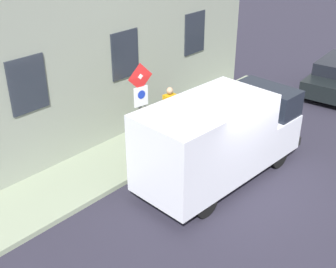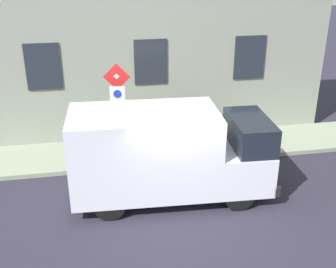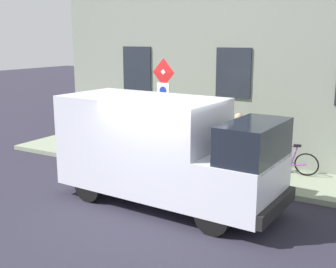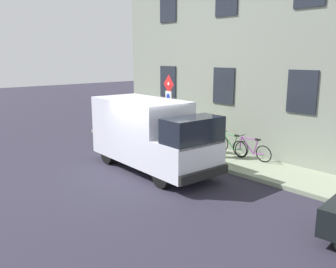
{
  "view_description": "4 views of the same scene",
  "coord_description": "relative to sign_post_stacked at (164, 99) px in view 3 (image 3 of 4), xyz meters",
  "views": [
    {
      "loc": [
        -5.45,
        9.07,
        7.08
      ],
      "look_at": [
        2.21,
        0.56,
        1.05
      ],
      "focal_mm": 47.38,
      "sensor_mm": 36.0,
      "label": 1
    },
    {
      "loc": [
        -9.07,
        1.93,
        6.22
      ],
      "look_at": [
        1.73,
        -0.07,
        1.4
      ],
      "focal_mm": 44.76,
      "sensor_mm": 36.0,
      "label": 2
    },
    {
      "loc": [
        -7.64,
        -4.81,
        3.82
      ],
      "look_at": [
        1.61,
        0.57,
        1.46
      ],
      "focal_mm": 46.02,
      "sensor_mm": 36.0,
      "label": 3
    },
    {
      "loc": [
        -7.2,
        -9.54,
        4.01
      ],
      "look_at": [
        2.0,
        0.67,
        1.02
      ],
      "focal_mm": 38.07,
      "sensor_mm": 36.0,
      "label": 4
    }
  ],
  "objects": [
    {
      "name": "delivery_van",
      "position": [
        -1.91,
        -1.12,
        -0.86
      ],
      "size": [
        2.27,
        5.43,
        2.5
      ],
      "rotation": [
        0.0,
        0.0,
        4.66
      ],
      "color": "white",
      "rests_on": "ground_plane"
    },
    {
      "name": "bicycle_green",
      "position": [
        1.41,
        -2.19,
        -1.69
      ],
      "size": [
        0.46,
        1.72,
        0.89
      ],
      "rotation": [
        0.0,
        0.0,
        1.49
      ],
      "color": "black",
      "rests_on": "sidewalk_slab"
    },
    {
      "name": "ground_plane",
      "position": [
        -2.59,
        -1.26,
        -2.2
      ],
      "size": [
        80.0,
        80.0,
        0.0
      ],
      "primitive_type": "plane",
      "color": "#282634"
    },
    {
      "name": "pedestrian",
      "position": [
        0.67,
        -1.96,
        -1.13
      ],
      "size": [
        0.33,
        0.44,
        1.72
      ],
      "rotation": [
        0.0,
        0.0,
        6.1
      ],
      "color": "#262B47",
      "rests_on": "sidewalk_slab"
    },
    {
      "name": "bicycle_purple",
      "position": [
        1.41,
        -3.15,
        -1.69
      ],
      "size": [
        0.46,
        1.71,
        0.89
      ],
      "rotation": [
        0.0,
        0.0,
        1.62
      ],
      "color": "black",
      "rests_on": "sidewalk_slab"
    },
    {
      "name": "sign_post_stacked",
      "position": [
        0.0,
        0.0,
        0.0
      ],
      "size": [
        0.19,
        0.55,
        3.05
      ],
      "color": "#474C47",
      "rests_on": "sidewalk_slab"
    },
    {
      "name": "building_facade",
      "position": [
        2.3,
        -1.26,
        2.22
      ],
      "size": [
        0.75,
        12.62,
        8.83
      ],
      "color": "gray",
      "rests_on": "ground_plane"
    },
    {
      "name": "sidewalk_slab",
      "position": [
        0.87,
        -1.26,
        -2.13
      ],
      "size": [
        2.17,
        14.62,
        0.14
      ],
      "primitive_type": "cube",
      "color": "gray",
      "rests_on": "ground_plane"
    }
  ]
}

